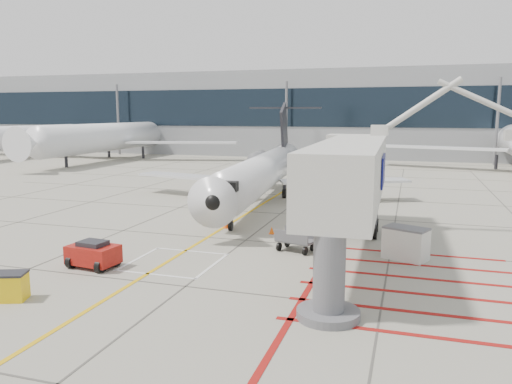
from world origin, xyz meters
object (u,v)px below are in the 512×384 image
(pushback_tug, at_px, (93,253))
(spill_bin, at_px, (9,286))
(regional_jet, at_px, (255,156))
(jet_bridge, at_px, (349,184))

(pushback_tug, distance_m, spill_bin, 4.62)
(regional_jet, relative_size, jet_bridge, 1.57)
(regional_jet, distance_m, spill_bin, 21.19)
(regional_jet, relative_size, pushback_tug, 13.36)
(spill_bin, bearing_deg, jet_bridge, 15.19)
(regional_jet, xyz_separation_m, spill_bin, (-3.54, -20.60, -3.46))
(pushback_tug, xyz_separation_m, spill_bin, (-0.60, -4.58, -0.11))
(spill_bin, bearing_deg, regional_jet, 59.61)
(spill_bin, bearing_deg, pushback_tug, 61.93)
(jet_bridge, relative_size, spill_bin, 15.22)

